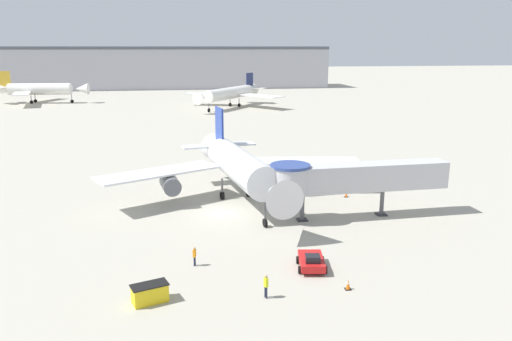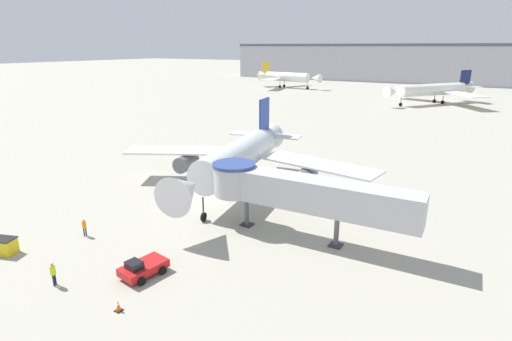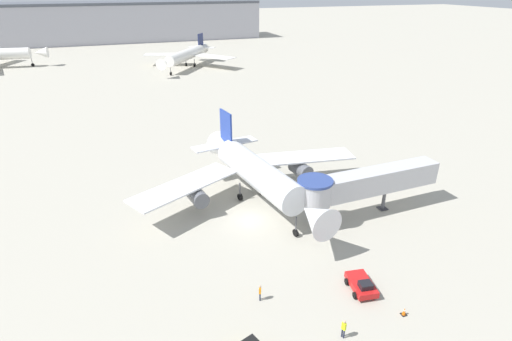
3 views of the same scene
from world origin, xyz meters
TOP-DOWN VIEW (x-y plane):
  - ground_plane at (0.00, 0.00)m, footprint 800.00×800.00m
  - main_airplane at (2.23, 3.98)m, footprint 32.28×26.32m
  - jet_bridge at (12.79, -3.43)m, footprint 19.22×4.10m
  - pushback_tug_red at (5.88, -15.20)m, footprint 2.65×3.72m
  - service_container_yellow at (-6.92, -18.79)m, footprint 2.87×2.08m
  - traffic_cone_starboard_wing at (15.29, 3.70)m, footprint 0.46×0.46m
  - traffic_cone_apron_front at (7.66, -19.11)m, footprint 0.48×0.48m
  - ground_crew_marshaller at (1.35, -19.44)m, footprint 0.31×0.40m
  - ground_crew_wing_walker at (-3.56, -13.16)m, footprint 0.30×0.37m
  - background_jet_gold_tail at (-48.69, 118.19)m, footprint 29.31×30.16m
  - background_jet_navy_tail at (11.19, 97.26)m, footprint 28.78×30.66m
  - terminal_building at (-19.38, 175.00)m, footprint 160.67×25.47m

SIDE VIEW (x-z plane):
  - ground_plane at x=0.00m, z-range 0.00..0.00m
  - traffic_cone_starboard_wing at x=15.29m, z-range -0.02..0.74m
  - traffic_cone_apron_front at x=7.66m, z-range -0.02..0.77m
  - pushback_tug_red at x=5.88m, z-range -0.08..1.39m
  - service_container_yellow at x=-6.92m, z-range 0.00..1.38m
  - ground_crew_wing_walker at x=-3.56m, z-range 0.13..1.79m
  - ground_crew_marshaller at x=1.35m, z-range 0.14..1.97m
  - main_airplane at x=2.23m, z-range -0.79..9.29m
  - background_jet_navy_tail at x=11.19m, z-range -0.57..9.09m
  - jet_bridge at x=12.79m, z-range 1.36..7.46m
  - background_jet_gold_tail at x=-48.69m, z-range -0.61..9.61m
  - terminal_building at x=-19.38m, z-range 0.01..17.82m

